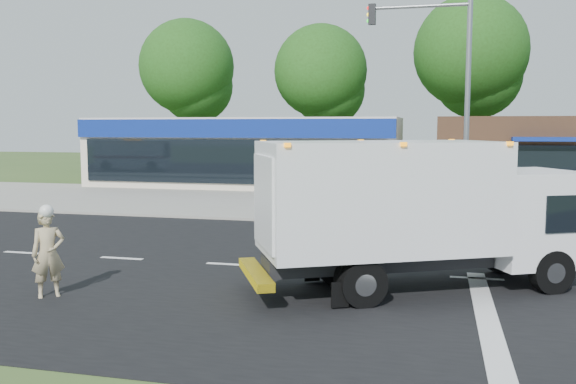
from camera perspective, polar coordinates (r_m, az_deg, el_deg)
name	(u,v)px	position (r m, az deg, el deg)	size (l,w,h in m)	color
ground	(347,272)	(14.89, 5.55, -7.43)	(120.00, 120.00, 0.00)	#385123
road_asphalt	(347,271)	(14.89, 5.55, -7.41)	(60.00, 14.00, 0.02)	black
sidewalk	(379,219)	(22.88, 8.51, -2.55)	(60.00, 2.40, 0.12)	gray
parking_apron	(391,202)	(28.61, 9.59, -0.94)	(60.00, 9.00, 0.02)	gray
lane_markings	(400,289)	(13.45, 10.48, -8.90)	(55.20, 7.00, 0.01)	silver
ems_box_truck	(414,205)	(13.14, 11.73, -1.17)	(7.43, 5.20, 3.19)	black
emergency_worker	(48,252)	(13.39, -21.53, -5.25)	(0.78, 0.76, 1.91)	tan
retail_strip_mall	(245,152)	(36.03, -4.09, 3.76)	(18.00, 6.20, 4.00)	beige
brown_storefront	(534,155)	(34.70, 22.02, 3.23)	(10.00, 6.70, 4.00)	#382316
traffic_signal_pole	(448,85)	(21.98, 14.77, 9.68)	(3.51, 0.25, 8.00)	gray
background_trees	(396,69)	(42.77, 10.05, 11.25)	(36.77, 7.39, 12.10)	#332114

